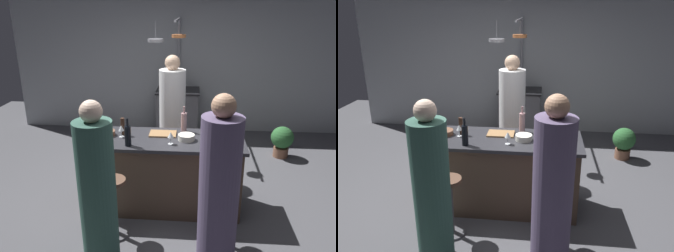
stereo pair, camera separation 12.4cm
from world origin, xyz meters
TOP-DOWN VIEW (x-y plane):
  - ground_plane at (0.00, 0.00)m, footprint 9.00×9.00m
  - back_wall at (0.00, 2.85)m, footprint 6.40×0.16m
  - kitchen_island at (0.00, 0.00)m, footprint 1.80×0.72m
  - stove_range at (0.00, 2.45)m, footprint 0.80×0.64m
  - chef at (-0.00, 0.90)m, footprint 0.37×0.37m
  - bar_stool_left at (-0.50, -0.62)m, footprint 0.28×0.28m
  - guest_left at (-0.55, -1.01)m, footprint 0.34×0.34m
  - bar_stool_right at (0.52, -0.62)m, footprint 0.28×0.28m
  - guest_right at (0.54, -1.00)m, footprint 0.36×0.36m
  - overhead_pot_rack at (-0.06, 2.07)m, footprint 0.57×1.34m
  - potted_plant at (1.76, 1.58)m, footprint 0.36×0.36m
  - cutting_board at (-0.06, 0.12)m, footprint 0.32×0.22m
  - pepper_mill at (-0.54, 0.08)m, footprint 0.05×0.05m
  - wine_bottle_rose at (0.19, 0.26)m, footprint 0.07×0.07m
  - wine_bottle_dark at (-0.41, -0.25)m, footprint 0.07×0.07m
  - wine_bottle_white at (0.57, -0.23)m, footprint 0.07×0.07m
  - wine_glass_by_chef at (0.06, -0.17)m, footprint 0.07×0.07m
  - wine_glass_near_right_guest at (-0.54, -0.00)m, footprint 0.07×0.07m
  - mixing_bowl_wooden at (-0.73, 0.04)m, footprint 0.20×0.20m
  - mixing_bowl_blue at (0.57, 0.01)m, footprint 0.16×0.16m
  - mixing_bowl_ceramic at (0.23, -0.03)m, footprint 0.19×0.19m

SIDE VIEW (x-z plane):
  - ground_plane at x=0.00m, z-range 0.00..0.00m
  - potted_plant at x=1.76m, z-range 0.04..0.56m
  - bar_stool_left at x=-0.50m, z-range 0.04..0.72m
  - bar_stool_right at x=0.52m, z-range 0.04..0.72m
  - stove_range at x=0.00m, z-range 0.00..0.89m
  - kitchen_island at x=0.00m, z-range 0.00..0.90m
  - guest_left at x=-0.55m, z-range -0.06..1.57m
  - guest_right at x=0.54m, z-range -0.06..1.64m
  - chef at x=0.00m, z-range -0.06..1.68m
  - cutting_board at x=-0.06m, z-range 0.90..0.92m
  - mixing_bowl_wooden at x=-0.73m, z-range 0.90..0.96m
  - mixing_bowl_ceramic at x=0.23m, z-range 0.90..0.97m
  - mixing_bowl_blue at x=0.57m, z-range 0.90..0.97m
  - pepper_mill at x=-0.54m, z-range 0.90..1.11m
  - wine_glass_by_chef at x=0.06m, z-range 0.93..1.08m
  - wine_glass_near_right_guest at x=-0.54m, z-range 0.93..1.08m
  - wine_bottle_dark at x=-0.41m, z-range 0.86..1.18m
  - wine_bottle_rose at x=0.19m, z-range 0.86..1.18m
  - wine_bottle_white at x=0.57m, z-range 0.86..1.19m
  - back_wall at x=0.00m, z-range 0.00..2.60m
  - overhead_pot_rack at x=-0.06m, z-range 0.53..2.70m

